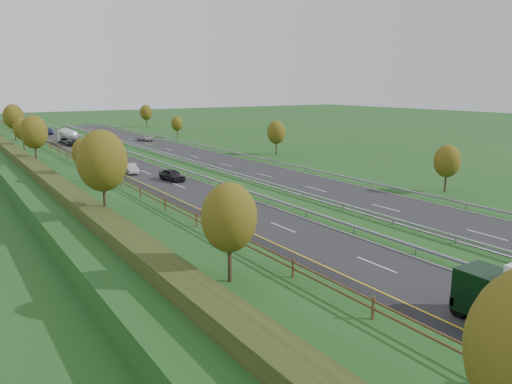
{
  "coord_description": "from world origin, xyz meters",
  "views": [
    {
      "loc": [
        -25.62,
        -13.93,
        13.29
      ],
      "look_at": [
        2.3,
        29.33,
        2.2
      ],
      "focal_mm": 35.0,
      "sensor_mm": 36.0,
      "label": 1
    }
  ],
  "objects_px": {
    "road_tanker": "(68,136)",
    "car_dark_near": "(172,175)",
    "car_oncoming": "(145,138)",
    "car_silver_mid": "(131,168)",
    "car_small_far": "(48,131)"
  },
  "relations": [
    {
      "from": "car_dark_near",
      "to": "car_silver_mid",
      "type": "xyz_separation_m",
      "value": [
        -2.86,
        8.97,
        -0.09
      ]
    },
    {
      "from": "road_tanker",
      "to": "car_dark_near",
      "type": "xyz_separation_m",
      "value": [
        1.92,
        -54.29,
        -0.99
      ]
    },
    {
      "from": "road_tanker",
      "to": "car_oncoming",
      "type": "xyz_separation_m",
      "value": [
        17.05,
        -3.06,
        -1.14
      ]
    },
    {
      "from": "car_small_far",
      "to": "car_oncoming",
      "type": "bearing_deg",
      "value": -57.72
    },
    {
      "from": "road_tanker",
      "to": "car_oncoming",
      "type": "bearing_deg",
      "value": -10.17
    },
    {
      "from": "road_tanker",
      "to": "car_dark_near",
      "type": "height_order",
      "value": "road_tanker"
    },
    {
      "from": "car_silver_mid",
      "to": "car_oncoming",
      "type": "relative_size",
      "value": 0.92
    },
    {
      "from": "car_dark_near",
      "to": "car_small_far",
      "type": "relative_size",
      "value": 0.88
    },
    {
      "from": "car_silver_mid",
      "to": "car_oncoming",
      "type": "height_order",
      "value": "car_silver_mid"
    },
    {
      "from": "car_small_far",
      "to": "car_oncoming",
      "type": "height_order",
      "value": "car_small_far"
    },
    {
      "from": "car_dark_near",
      "to": "car_oncoming",
      "type": "relative_size",
      "value": 1.0
    },
    {
      "from": "road_tanker",
      "to": "car_dark_near",
      "type": "relative_size",
      "value": 2.31
    },
    {
      "from": "road_tanker",
      "to": "car_silver_mid",
      "type": "distance_m",
      "value": 45.34
    },
    {
      "from": "car_small_far",
      "to": "car_silver_mid",
      "type": "bearing_deg",
      "value": -87.8
    },
    {
      "from": "car_dark_near",
      "to": "car_oncoming",
      "type": "bearing_deg",
      "value": 66.45
    }
  ]
}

